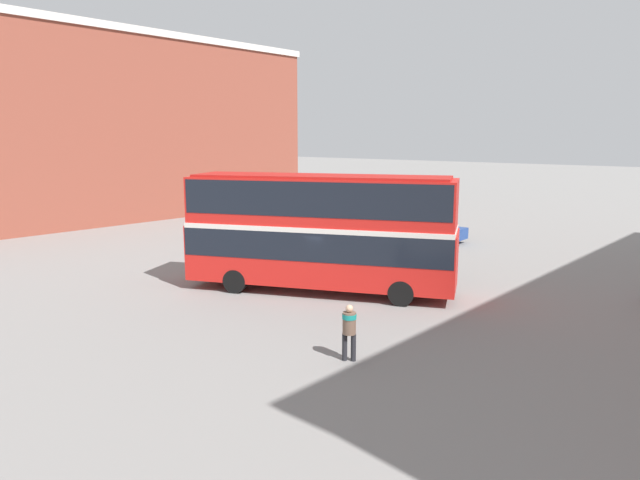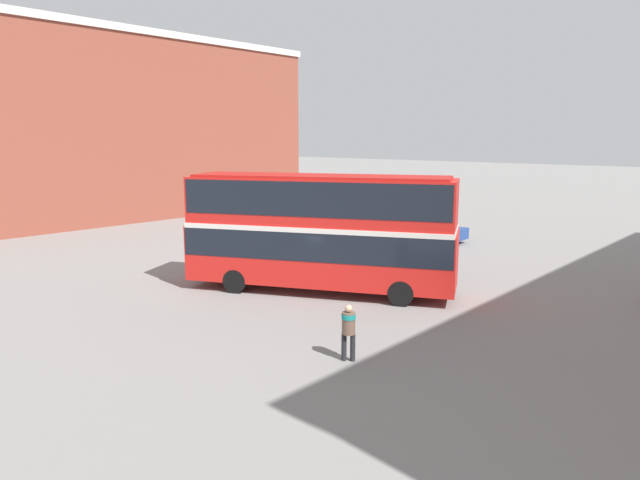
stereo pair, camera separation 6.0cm
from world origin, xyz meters
TOP-DOWN VIEW (x-y plane):
  - ground_plane at (0.00, 0.00)m, footprint 240.00×240.00m
  - building_row_left at (-28.29, 5.82)m, footprint 12.09×33.17m
  - double_decker_bus at (0.25, 0.06)m, footprint 10.88×7.08m
  - pedestrian_foreground at (5.78, -4.90)m, footprint 0.56×0.56m
  - parked_car_kerb_far at (-2.41, 13.10)m, footprint 4.30×2.11m

SIDE VIEW (x-z plane):
  - ground_plane at x=0.00m, z-range 0.00..0.00m
  - parked_car_kerb_far at x=-2.41m, z-range 0.01..1.43m
  - pedestrian_foreground at x=5.78m, z-range 0.18..1.82m
  - double_decker_bus at x=0.25m, z-range 0.34..5.10m
  - building_row_left at x=-28.29m, z-range 0.01..13.99m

